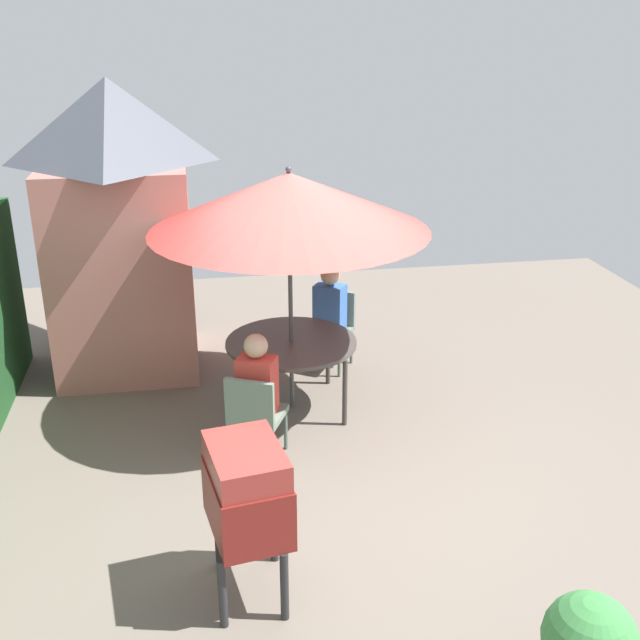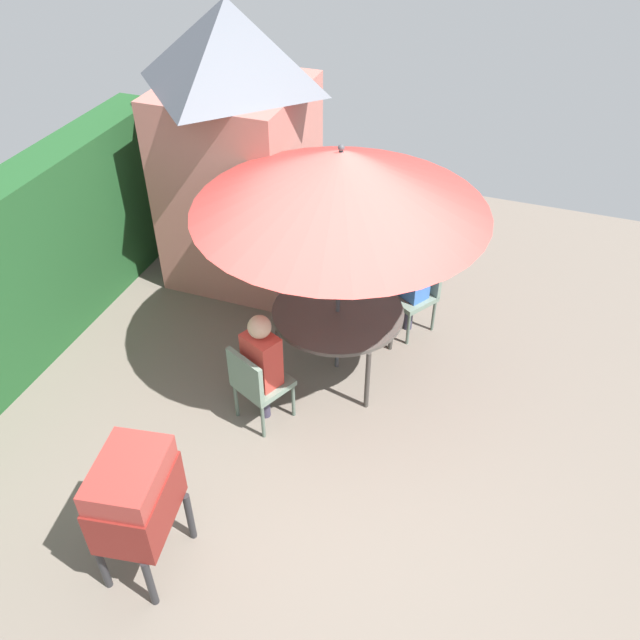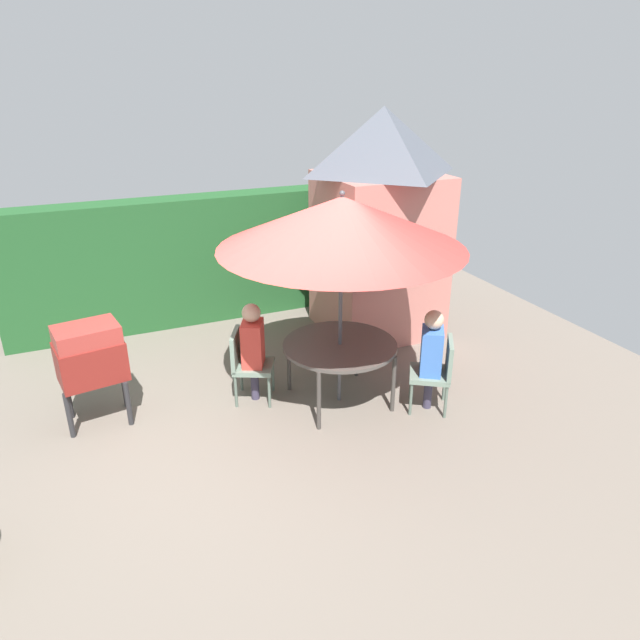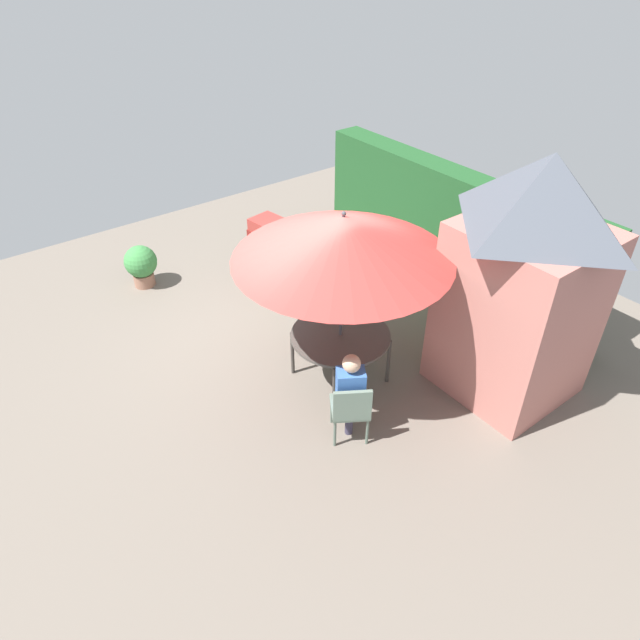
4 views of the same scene
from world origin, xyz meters
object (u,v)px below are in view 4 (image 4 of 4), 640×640
Objects in this scene: chair_far_side at (351,408)px; bbq_grill at (272,239)px; patio_table at (340,337)px; person_in_red at (324,292)px; potted_plant_by_shed at (141,264)px; patio_umbrella at (343,238)px; chair_near_shed at (323,304)px; person_in_blue at (351,387)px; garden_shed at (525,280)px.

bbq_grill is at bearing 160.77° from chair_far_side.
person_in_red is (-0.94, 0.44, 0.07)m from patio_table.
potted_plant_by_shed is at bearing -151.66° from person_in_red.
chair_near_shed is at bearing 154.88° from patio_umbrella.
chair_far_side is at bearing -32.44° from patio_table.
patio_table is 1.51m from patio_umbrella.
potted_plant_by_shed is at bearing -150.51° from chair_near_shed.
person_in_red reaches higher than bbq_grill.
chair_far_side reaches higher than potted_plant_by_shed.
patio_umbrella reaches higher than person_in_blue.
bbq_grill is at bearing 166.15° from patio_table.
garden_shed reaches higher than chair_far_side.
patio_umbrella is 2.19× the size of person_in_red.
chair_near_shed is at bearing -152.74° from garden_shed.
garden_shed is 2.47m from patio_table.
chair_far_side is at bearing 6.91° from potted_plant_by_shed.
person_in_blue reaches higher than chair_near_shed.
chair_near_shed reaches higher than patio_table.
garden_shed reaches higher than person_in_red.
patio_umbrella reaches higher than bbq_grill.
chair_far_side is at bearing -101.35° from garden_shed.
person_in_red is at bearing -151.31° from garden_shed.
person_in_red reaches higher than chair_near_shed.
patio_umbrella is 2.19× the size of person_in_blue.
bbq_grill is 1.33× the size of chair_near_shed.
garden_shed is 3.01m from chair_near_shed.
patio_umbrella is 3.64× the size of potted_plant_by_shed.
chair_near_shed reaches higher than potted_plant_by_shed.
patio_table is at bearing 16.93° from potted_plant_by_shed.
person_in_blue is at bearing 147.56° from chair_far_side.
patio_table is 1.08× the size of person_in_blue.
patio_umbrella is at bearing -25.12° from person_in_red.
chair_near_shed is 0.71× the size of person_in_red.
patio_umbrella is 3.13m from bbq_grill.
patio_umbrella reaches higher than patio_table.
patio_table is 1.51× the size of chair_far_side.
person_in_red is (-1.91, 1.06, 0.26)m from chair_far_side.
garden_shed reaches higher than potted_plant_by_shed.
chair_far_side is (3.71, -1.29, -0.33)m from bbq_grill.
patio_umbrella is at bearing -13.85° from bbq_grill.
chair_far_side is 0.71× the size of person_in_blue.
chair_near_shed is (1.72, -0.20, -0.33)m from bbq_grill.
chair_far_side is 1.19× the size of potted_plant_by_shed.
chair_far_side is at bearing -32.44° from person_in_blue.
patio_umbrella is at bearing -129.69° from garden_shed.
person_in_blue is (0.90, -0.57, 0.07)m from patio_table.
bbq_grill is (-2.73, 0.67, 0.14)m from patio_table.
patio_table is (-1.45, -1.75, -0.97)m from garden_shed.
chair_near_shed is at bearing 154.88° from person_in_red.
garden_shed is 3.67× the size of chair_far_side.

